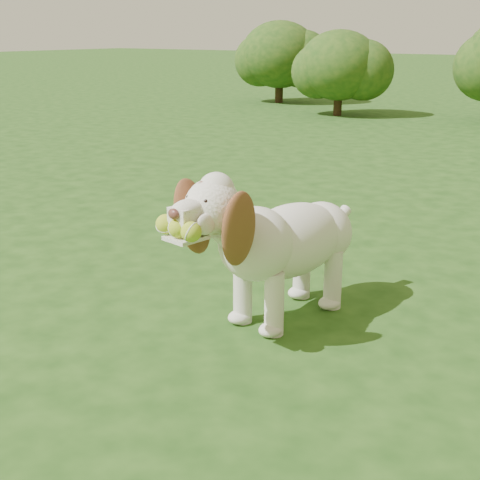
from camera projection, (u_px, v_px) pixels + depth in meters
The scene contains 4 objects.
ground at pixel (267, 310), 3.62m from camera, with size 80.00×80.00×0.00m, color #1C4012.
dog at pixel (277, 238), 3.36m from camera, with size 0.58×1.30×0.85m.
shrub_a at pixel (339, 65), 11.62m from camera, with size 1.42×1.42×1.47m.
shrub_e at pixel (280, 55), 13.71m from camera, with size 1.59×1.59×1.65m.
Camera 1 is at (1.77, -2.83, 1.45)m, focal length 50.00 mm.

